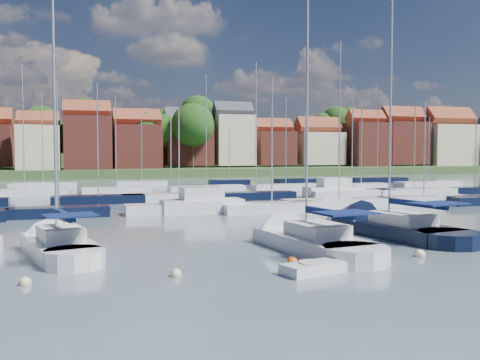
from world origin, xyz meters
name	(u,v)px	position (x,y,z in m)	size (l,w,h in m)	color
ground	(207,194)	(0.00, 40.00, 0.00)	(260.00, 260.00, 0.00)	#45565D
sailboat_left	(54,245)	(-16.89, 4.63, 0.36)	(5.10, 10.82, 14.28)	silver
sailboat_centre	(297,240)	(-3.89, 2.54, 0.35)	(4.82, 12.50, 16.52)	silver
sailboat_navy	(375,227)	(3.14, 5.83, 0.35)	(5.85, 13.87, 18.55)	black
tender	(313,268)	(-5.92, -4.03, 0.23)	(3.04, 1.99, 0.61)	silver
buoy_a	(25,285)	(-17.73, -2.50, 0.00)	(0.48, 0.48, 0.48)	beige
buoy_b	(176,276)	(-11.73, -2.80, 0.00)	(0.49, 0.49, 0.49)	beige
buoy_c	(293,264)	(-6.01, -1.94, 0.00)	(0.51, 0.51, 0.51)	#D85914
buoy_d	(420,257)	(0.88, -2.13, 0.00)	(0.54, 0.54, 0.54)	beige
buoy_e	(382,231)	(3.84, 6.15, 0.00)	(0.45, 0.45, 0.45)	#D85914
marina_field	(233,193)	(1.91, 35.15, 0.43)	(79.62, 41.41, 15.93)	silver
far_shore_town	(140,154)	(2.23, 132.67, 4.61)	(212.46, 90.00, 22.27)	#3A5028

